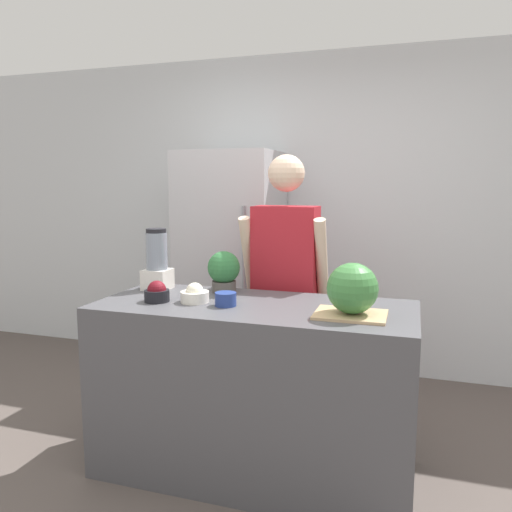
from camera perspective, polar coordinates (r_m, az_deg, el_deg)
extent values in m
plane|color=#564C47|center=(2.70, -2.83, -26.85)|extent=(14.00, 14.00, 0.00)
cube|color=silver|center=(4.19, 6.88, 4.71)|extent=(8.00, 0.06, 2.60)
cube|color=#4C4C51|center=(2.77, -0.23, -14.89)|extent=(1.66, 0.71, 0.93)
cube|color=#B7B7BC|center=(4.03, -2.83, -1.08)|extent=(0.75, 0.67, 1.80)
cylinder|color=gray|center=(3.60, -1.44, 0.73)|extent=(0.02, 0.02, 0.63)
cube|color=gray|center=(3.27, 3.31, -12.14)|extent=(0.29, 0.18, 0.83)
cube|color=#B21E28|center=(3.10, 3.41, 0.27)|extent=(0.39, 0.22, 0.59)
sphere|color=beige|center=(3.07, 3.49, 9.43)|extent=(0.22, 0.22, 0.22)
cylinder|color=beige|center=(3.12, -0.88, 0.16)|extent=(0.07, 0.24, 0.49)
cylinder|color=beige|center=(3.01, 7.49, -0.21)|extent=(0.07, 0.24, 0.49)
cube|color=tan|center=(2.43, 10.75, -6.60)|extent=(0.34, 0.26, 0.01)
sphere|color=#3D7F3D|center=(2.40, 10.96, -3.65)|extent=(0.24, 0.24, 0.24)
cylinder|color=black|center=(2.73, -11.26, -4.47)|extent=(0.13, 0.13, 0.06)
sphere|color=maroon|center=(2.72, -11.27, -3.83)|extent=(0.10, 0.10, 0.10)
cylinder|color=white|center=(2.68, -7.01, -4.66)|extent=(0.15, 0.15, 0.06)
sphere|color=white|center=(2.67, -7.02, -4.04)|extent=(0.09, 0.09, 0.09)
cylinder|color=navy|center=(2.58, -3.49, -4.95)|extent=(0.11, 0.11, 0.07)
cube|color=silver|center=(3.04, -11.19, -2.62)|extent=(0.15, 0.15, 0.12)
cylinder|color=gray|center=(3.01, -11.28, 0.55)|extent=(0.13, 0.13, 0.22)
cylinder|color=black|center=(3.00, -11.35, 2.86)|extent=(0.12, 0.12, 0.02)
cylinder|color=#514C47|center=(2.91, -3.68, -3.49)|extent=(0.14, 0.14, 0.07)
sphere|color=#2D6B38|center=(2.89, -3.70, -1.30)|extent=(0.19, 0.19, 0.19)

